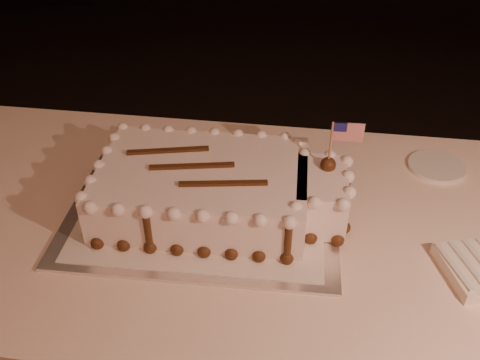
# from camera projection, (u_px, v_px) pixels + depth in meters

# --- Properties ---
(banquet_table) EXTENTS (2.40, 0.80, 0.75)m
(banquet_table) POSITION_uv_depth(u_px,v_px,m) (364.00, 343.00, 1.34)
(banquet_table) COLOR #FFDBC5
(banquet_table) RESTS_ON ground
(cake_board) EXTENTS (0.60, 0.45, 0.01)m
(cake_board) POSITION_uv_depth(u_px,v_px,m) (204.00, 209.00, 1.18)
(cake_board) COLOR silver
(cake_board) RESTS_ON banquet_table
(doily) EXTENTS (0.53, 0.41, 0.00)m
(doily) POSITION_uv_depth(u_px,v_px,m) (204.00, 207.00, 1.17)
(doily) COLOR white
(doily) RESTS_ON cake_board
(sheet_cake) EXTENTS (0.56, 0.33, 0.22)m
(sheet_cake) POSITION_uv_depth(u_px,v_px,m) (217.00, 189.00, 1.14)
(sheet_cake) COLOR white
(sheet_cake) RESTS_ON doily
(side_plate) EXTENTS (0.14, 0.14, 0.01)m
(side_plate) POSITION_uv_depth(u_px,v_px,m) (436.00, 166.00, 1.30)
(side_plate) COLOR silver
(side_plate) RESTS_ON banquet_table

